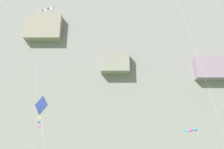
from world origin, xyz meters
TOP-DOWN VIEW (x-y plane):
  - cliff_face at (0.02, 66.46)m, footprint 180.00×26.78m
  - kite_banner_high_right at (-13.09, 25.55)m, footprint 4.20×5.69m
  - kite_diamond_low_left at (-9.44, 17.03)m, footprint 3.31×4.04m
  - kite_windsock_far_left at (14.72, 36.18)m, footprint 4.79×7.03m

SIDE VIEW (x-z plane):
  - kite_windsock_far_left at x=14.72m, z-range 3.69..11.93m
  - kite_diamond_low_left at x=-9.44m, z-range 3.37..12.95m
  - kite_banner_high_right at x=-13.09m, z-range 10.52..39.66m
  - cliff_face at x=0.02m, z-range -0.01..74.43m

